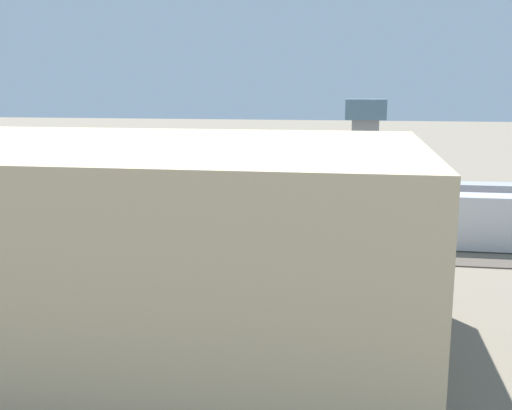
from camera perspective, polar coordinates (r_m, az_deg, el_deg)
The scene contains 13 objects.
ground_plane at distance 69.95m, azimuth -3.93°, elevation -1.52°, with size 400.00×400.00×0.00m, color #756B5B.
track_bed_0 at distance 81.91m, azimuth -1.94°, elevation 0.40°, with size 140.00×2.80×0.12m, color #3D3833.
track_bed_1 at distance 77.10m, azimuth -2.66°, elevation -0.28°, with size 140.00×2.80×0.12m, color #3D3833.
track_bed_2 at distance 72.32m, azimuth -3.48°, elevation -1.05°, with size 140.00×2.80×0.12m, color #3D3833.
track_bed_3 at distance 67.57m, azimuth -4.41°, elevation -1.93°, with size 140.00×2.80×0.12m, color #3D3833.
track_bed_4 at distance 62.86m, azimuth -5.48°, elevation -2.94°, with size 140.00×2.80×0.12m, color #3D3833.
track_bed_5 at distance 58.19m, azimuth -6.73°, elevation -4.11°, with size 140.00×2.80×0.12m, color #4C443D.
train_on_track_0 at distance 91.41m, azimuth -19.76°, elevation 2.20°, with size 10.00×3.00×5.00m.
train_on_track_3 at distance 66.57m, azimuth -2.14°, elevation -0.39°, with size 119.80×3.06×3.80m.
train_on_track_1 at distance 76.32m, azimuth -1.04°, elevation 1.11°, with size 119.80×3.00×3.80m.
train_on_track_4 at distance 62.67m, azimuth -6.79°, elevation -0.61°, with size 71.40×3.00×5.00m.
maintenance_shed at distance 38.45m, azimuth -16.29°, elevation -3.27°, with size 40.17×21.42×11.98m, color tan.
control_tower at distance 95.84m, azimuth 9.97°, elevation 6.35°, with size 6.00×6.00×12.98m.
Camera 1 is at (-15.70, 66.45, 15.23)m, focal length 43.55 mm.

